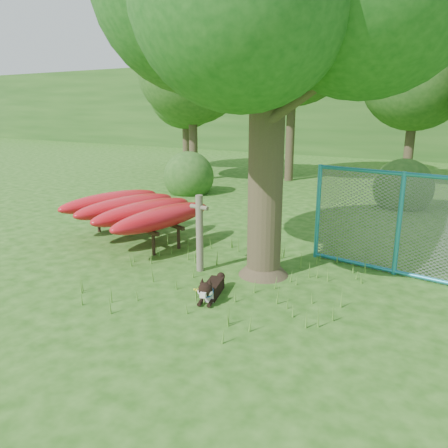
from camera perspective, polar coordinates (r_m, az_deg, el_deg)
The scene contains 13 objects.
ground at distance 7.24m, azimuth -6.30°, elevation -9.59°, with size 80.00×80.00×0.00m, color #1E4F0F.
wooden_post at distance 8.11m, azimuth -3.21°, elevation -0.98°, with size 0.40×0.15×1.46m.
kayak_rack at distance 10.27m, azimuth -11.55°, elevation 1.96°, with size 3.26×3.50×0.97m.
husky_dog at distance 7.14m, azimuth -1.77°, elevation -8.50°, with size 0.45×0.99×0.44m.
fence_section at distance 8.49m, azimuth 21.88°, elevation -0.03°, with size 3.26×0.49×3.19m.
wildflower_clump at distance 7.03m, azimuth -3.66°, elevation -8.68°, with size 0.11×0.09×0.23m.
bg_tree_a at distance 18.57m, azimuth -4.21°, elevation 19.54°, with size 4.40×4.40×6.70m.
bg_tree_b at distance 18.79m, azimuth 9.12°, elevation 22.80°, with size 5.20×5.20×8.22m.
bg_tree_c at distance 18.44m, azimuth 23.87°, elevation 17.22°, with size 4.00×4.00×6.12m.
bg_tree_f at distance 22.41m, azimuth -5.10°, elevation 16.80°, with size 3.60×3.60×5.55m.
shrub_left at distance 15.88m, azimuth -4.59°, elevation 4.05°, with size 1.80×1.80×1.80m, color #24511A.
shrub_mid at distance 14.68m, azimuth 22.10°, elevation 2.08°, with size 1.80×1.80×1.80m, color #24511A.
wooded_hillside at distance 33.47m, azimuth 24.48°, elevation 13.69°, with size 80.00×12.00×6.00m, color #24511A.
Camera 1 is at (4.01, -5.23, 3.00)m, focal length 35.00 mm.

